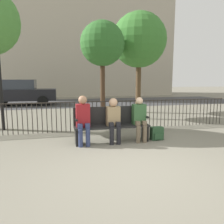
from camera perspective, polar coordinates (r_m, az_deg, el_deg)
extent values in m
plane|color=gray|center=(4.10, 6.30, -14.99)|extent=(80.00, 80.00, 0.00)
cube|color=black|center=(5.67, 0.00, -3.75)|extent=(1.96, 0.45, 0.05)
cube|color=black|center=(5.81, -0.45, -0.84)|extent=(1.96, 0.05, 0.47)
cube|color=black|center=(5.59, -9.24, -6.42)|extent=(0.06, 0.38, 0.40)
cube|color=black|center=(6.00, 8.59, -5.37)|extent=(0.06, 0.38, 0.40)
cube|color=black|center=(5.49, -9.35, -1.88)|extent=(0.06, 0.38, 0.04)
cube|color=black|center=(5.91, 8.69, -1.13)|extent=(0.06, 0.38, 0.04)
cylinder|color=navy|center=(5.38, -8.22, -6.73)|extent=(0.11, 0.11, 0.45)
cylinder|color=navy|center=(5.39, -6.30, -6.64)|extent=(0.11, 0.11, 0.45)
cube|color=navy|center=(5.41, -8.38, -3.64)|extent=(0.11, 0.20, 0.12)
cube|color=navy|center=(5.43, -6.48, -3.56)|extent=(0.11, 0.20, 0.12)
cube|color=maroon|center=(5.49, -7.61, -0.91)|extent=(0.34, 0.22, 0.58)
sphere|color=#A37556|center=(5.42, -7.67, 3.17)|extent=(0.21, 0.21, 0.21)
cylinder|color=black|center=(5.50, -0.08, -6.30)|extent=(0.11, 0.11, 0.45)
cylinder|color=black|center=(5.54, 1.75, -6.18)|extent=(0.11, 0.11, 0.45)
cube|color=black|center=(5.53, -0.32, -3.28)|extent=(0.11, 0.20, 0.12)
cube|color=black|center=(5.57, 1.48, -3.19)|extent=(0.11, 0.20, 0.12)
cube|color=#997F59|center=(5.63, 0.29, -1.04)|extent=(0.34, 0.22, 0.49)
sphere|color=tan|center=(5.56, 0.34, 2.54)|extent=(0.22, 0.22, 0.22)
cylinder|color=brown|center=(5.70, 6.88, -5.83)|extent=(0.11, 0.11, 0.45)
cylinder|color=brown|center=(5.76, 8.57, -5.70)|extent=(0.11, 0.11, 0.45)
cube|color=brown|center=(5.73, 6.58, -2.92)|extent=(0.11, 0.20, 0.12)
cube|color=brown|center=(5.79, 8.26, -2.83)|extent=(0.11, 0.20, 0.12)
cube|color=#335B33|center=(5.83, 7.04, -0.57)|extent=(0.34, 0.22, 0.53)
sphere|color=beige|center=(5.77, 7.17, 2.93)|extent=(0.19, 0.19, 0.19)
cube|color=#284C2D|center=(6.09, 11.61, -5.47)|extent=(0.33, 0.20, 0.35)
cube|color=#284C2D|center=(6.00, 12.07, -6.22)|extent=(0.23, 0.04, 0.16)
cylinder|color=#2D2823|center=(7.11, -26.84, -1.76)|extent=(0.02, 0.02, 0.95)
cylinder|color=#2D2823|center=(7.08, -25.74, -1.73)|extent=(0.02, 0.02, 0.95)
cylinder|color=#2D2823|center=(7.05, -24.63, -1.69)|extent=(0.02, 0.02, 0.95)
cylinder|color=#2D2823|center=(7.03, -23.51, -1.66)|extent=(0.02, 0.02, 0.95)
cylinder|color=#2D2823|center=(7.00, -22.39, -1.63)|extent=(0.02, 0.02, 0.95)
cylinder|color=#2D2823|center=(6.98, -21.25, -1.59)|extent=(0.02, 0.02, 0.95)
cylinder|color=#2D2823|center=(6.97, -20.11, -1.56)|extent=(0.02, 0.02, 0.95)
cylinder|color=#2D2823|center=(6.95, -18.97, -1.52)|extent=(0.02, 0.02, 0.95)
cylinder|color=#2D2823|center=(6.94, -17.82, -1.48)|extent=(0.02, 0.02, 0.95)
cylinder|color=#2D2823|center=(6.93, -16.66, -1.44)|extent=(0.02, 0.02, 0.95)
cylinder|color=#2D2823|center=(6.92, -15.51, -1.41)|extent=(0.02, 0.02, 0.95)
cylinder|color=#2D2823|center=(6.92, -14.35, -1.37)|extent=(0.02, 0.02, 0.95)
cylinder|color=#2D2823|center=(6.92, -13.19, -1.33)|extent=(0.02, 0.02, 0.95)
cylinder|color=#2D2823|center=(6.92, -12.03, -1.29)|extent=(0.02, 0.02, 0.95)
cylinder|color=#2D2823|center=(6.92, -10.87, -1.25)|extent=(0.02, 0.02, 0.95)
cylinder|color=#2D2823|center=(6.93, -9.71, -1.20)|extent=(0.02, 0.02, 0.95)
cylinder|color=#2D2823|center=(6.94, -8.56, -1.16)|extent=(0.02, 0.02, 0.95)
cylinder|color=#2D2823|center=(6.95, -7.41, -1.12)|extent=(0.02, 0.02, 0.95)
cylinder|color=#2D2823|center=(6.97, -6.27, -1.08)|extent=(0.02, 0.02, 0.95)
cylinder|color=#2D2823|center=(6.99, -5.13, -1.04)|extent=(0.02, 0.02, 0.95)
cylinder|color=#2D2823|center=(7.01, -4.00, -0.99)|extent=(0.02, 0.02, 0.95)
cylinder|color=#2D2823|center=(7.03, -2.87, -0.95)|extent=(0.02, 0.02, 0.95)
cylinder|color=#2D2823|center=(7.06, -1.76, -0.91)|extent=(0.02, 0.02, 0.95)
cylinder|color=#2D2823|center=(7.09, -0.65, -0.86)|extent=(0.02, 0.02, 0.95)
cylinder|color=#2D2823|center=(7.12, 0.45, -0.82)|extent=(0.02, 0.02, 0.95)
cylinder|color=#2D2823|center=(7.16, 1.54, -0.78)|extent=(0.02, 0.02, 0.95)
cylinder|color=#2D2823|center=(7.19, 2.62, -0.74)|extent=(0.02, 0.02, 0.95)
cylinder|color=#2D2823|center=(7.23, 3.68, -0.69)|extent=(0.02, 0.02, 0.95)
cylinder|color=#2D2823|center=(7.27, 4.74, -0.65)|extent=(0.02, 0.02, 0.95)
cylinder|color=#2D2823|center=(7.32, 5.78, -0.61)|extent=(0.02, 0.02, 0.95)
cylinder|color=#2D2823|center=(7.37, 6.81, -0.57)|extent=(0.02, 0.02, 0.95)
cylinder|color=#2D2823|center=(7.42, 7.82, -0.53)|extent=(0.02, 0.02, 0.95)
cylinder|color=#2D2823|center=(7.47, 8.82, -0.49)|extent=(0.02, 0.02, 0.95)
cylinder|color=#2D2823|center=(7.52, 9.81, -0.45)|extent=(0.02, 0.02, 0.95)
cylinder|color=#2D2823|center=(7.58, 10.78, -0.41)|extent=(0.02, 0.02, 0.95)
cylinder|color=#2D2823|center=(7.63, 11.74, -0.37)|extent=(0.02, 0.02, 0.95)
cylinder|color=#2D2823|center=(7.70, 12.68, -0.33)|extent=(0.02, 0.02, 0.95)
cylinder|color=#2D2823|center=(7.76, 13.61, -0.29)|extent=(0.02, 0.02, 0.95)
cylinder|color=#2D2823|center=(7.82, 14.53, -0.25)|extent=(0.02, 0.02, 0.95)
cylinder|color=#2D2823|center=(7.89, 15.43, -0.22)|extent=(0.02, 0.02, 0.95)
cylinder|color=#2D2823|center=(7.96, 16.31, -0.18)|extent=(0.02, 0.02, 0.95)
cylinder|color=#2D2823|center=(8.03, 17.18, -0.14)|extent=(0.02, 0.02, 0.95)
cylinder|color=#2D2823|center=(8.10, 18.03, -0.11)|extent=(0.02, 0.02, 0.95)
cylinder|color=#2D2823|center=(8.17, 18.87, -0.07)|extent=(0.02, 0.02, 0.95)
cylinder|color=#2D2823|center=(8.25, 19.69, -0.04)|extent=(0.02, 0.02, 0.95)
cylinder|color=#2D2823|center=(8.32, 20.50, -0.01)|extent=(0.02, 0.02, 0.95)
cylinder|color=#2D2823|center=(8.40, 21.29, 0.03)|extent=(0.02, 0.02, 0.95)
cylinder|color=#2D2823|center=(8.48, 22.07, 0.06)|extent=(0.02, 0.02, 0.95)
cylinder|color=#2D2823|center=(8.57, 22.83, 0.09)|extent=(0.02, 0.02, 0.95)
cylinder|color=#2D2823|center=(8.65, 23.58, 0.12)|extent=(0.02, 0.02, 0.95)
cylinder|color=#2D2823|center=(8.73, 24.31, 0.15)|extent=(0.02, 0.02, 0.95)
cylinder|color=#2D2823|center=(8.82, 25.03, 0.18)|extent=(0.02, 0.02, 0.95)
cylinder|color=#2D2823|center=(8.91, 25.74, 0.21)|extent=(0.02, 0.02, 0.95)
cylinder|color=#2D2823|center=(9.00, 26.43, 0.24)|extent=(0.02, 0.02, 0.95)
cube|color=#2D2823|center=(6.98, -2.74, 2.74)|extent=(9.00, 0.03, 0.03)
cylinder|color=#4C3823|center=(10.86, 6.89, 7.17)|extent=(0.25, 0.25, 2.77)
sphere|color=#38752D|center=(11.01, 7.09, 18.17)|extent=(2.60, 2.60, 2.60)
cylinder|color=#422D1E|center=(9.26, -2.46, 6.41)|extent=(0.20, 0.20, 2.58)
sphere|color=#2D6628|center=(9.36, -2.54, 17.45)|extent=(1.83, 1.83, 1.83)
cylinder|color=black|center=(7.78, -27.16, 6.88)|extent=(0.10, 0.10, 3.07)
cube|color=#3D3D3F|center=(15.67, -8.68, 2.46)|extent=(24.00, 6.00, 0.01)
cube|color=black|center=(15.04, -22.44, 4.21)|extent=(4.20, 1.70, 0.70)
cube|color=#2D333D|center=(15.07, -23.77, 6.62)|extent=(2.31, 1.56, 0.60)
cylinder|color=black|center=(14.06, -17.65, 2.76)|extent=(0.64, 0.20, 0.64)
cylinder|color=black|center=(15.79, -17.21, 3.37)|extent=(0.64, 0.20, 0.64)
cylinder|color=black|center=(16.17, -26.46, 2.97)|extent=(0.64, 0.20, 0.64)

